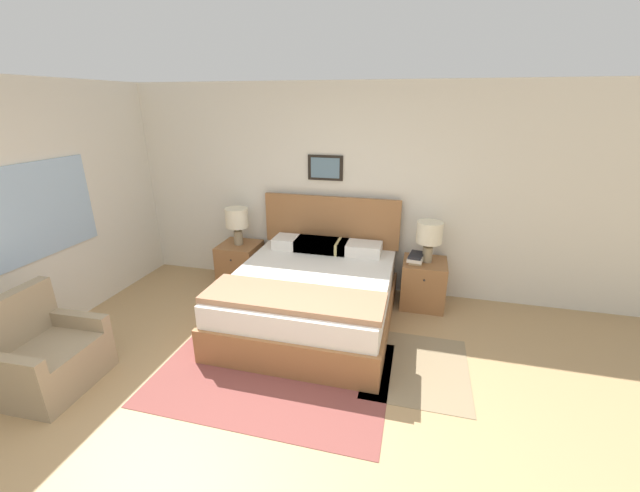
# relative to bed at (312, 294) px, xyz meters

# --- Properties ---
(ground_plane) EXTENTS (16.00, 16.00, 0.00)m
(ground_plane) POSITION_rel_bed_xyz_m (0.08, -1.93, -0.34)
(ground_plane) COLOR tan
(wall_back) EXTENTS (7.87, 0.09, 2.60)m
(wall_back) POSITION_rel_bed_xyz_m (0.08, 1.05, 0.96)
(wall_back) COLOR silver
(wall_back) RESTS_ON ground_plane
(wall_left) EXTENTS (0.08, 5.35, 2.60)m
(wall_left) POSITION_rel_bed_xyz_m (-2.69, -0.47, 0.96)
(wall_left) COLOR silver
(wall_left) RESTS_ON ground_plane
(area_rug_main) EXTENTS (2.12, 1.44, 0.01)m
(area_rug_main) POSITION_rel_bed_xyz_m (-0.10, -0.99, -0.33)
(area_rug_main) COLOR brown
(area_rug_main) RESTS_ON ground_plane
(area_rug_bedside) EXTENTS (0.95, 1.11, 0.01)m
(area_rug_bedside) POSITION_rel_bed_xyz_m (1.19, -0.57, -0.33)
(area_rug_bedside) COLOR #897556
(area_rug_bedside) RESTS_ON ground_plane
(bed) EXTENTS (1.76, 2.00, 1.24)m
(bed) POSITION_rel_bed_xyz_m (0.00, 0.00, 0.00)
(bed) COLOR #936038
(bed) RESTS_ON ground_plane
(armchair) EXTENTS (0.71, 0.81, 0.85)m
(armchair) POSITION_rel_bed_xyz_m (-1.96, -1.62, -0.05)
(armchair) COLOR #998466
(armchair) RESTS_ON ground_plane
(nightstand_near_window) EXTENTS (0.51, 0.54, 0.57)m
(nightstand_near_window) POSITION_rel_bed_xyz_m (-1.21, 0.71, -0.05)
(nightstand_near_window) COLOR #936038
(nightstand_near_window) RESTS_ON ground_plane
(nightstand_by_door) EXTENTS (0.51, 0.54, 0.57)m
(nightstand_by_door) POSITION_rel_bed_xyz_m (1.21, 0.71, -0.05)
(nightstand_by_door) COLOR #936038
(nightstand_by_door) RESTS_ON ground_plane
(table_lamp_near_window) EXTENTS (0.30, 0.30, 0.49)m
(table_lamp_near_window) POSITION_rel_bed_xyz_m (-1.21, 0.71, 0.57)
(table_lamp_near_window) COLOR gray
(table_lamp_near_window) RESTS_ON nightstand_near_window
(table_lamp_by_door) EXTENTS (0.30, 0.30, 0.49)m
(table_lamp_by_door) POSITION_rel_bed_xyz_m (1.23, 0.71, 0.57)
(table_lamp_by_door) COLOR gray
(table_lamp_by_door) RESTS_ON nightstand_by_door
(book_thick_bottom) EXTENTS (0.15, 0.22, 0.03)m
(book_thick_bottom) POSITION_rel_bed_xyz_m (1.10, 0.66, 0.25)
(book_thick_bottom) COLOR beige
(book_thick_bottom) RESTS_ON nightstand_by_door
(book_hardcover_middle) EXTENTS (0.20, 0.29, 0.04)m
(book_hardcover_middle) POSITION_rel_bed_xyz_m (1.10, 0.66, 0.29)
(book_hardcover_middle) COLOR silver
(book_hardcover_middle) RESTS_ON book_thick_bottom
(book_novel_upper) EXTENTS (0.19, 0.29, 0.03)m
(book_novel_upper) POSITION_rel_bed_xyz_m (1.10, 0.66, 0.33)
(book_novel_upper) COLOR #232328
(book_novel_upper) RESTS_ON book_hardcover_middle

